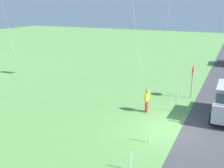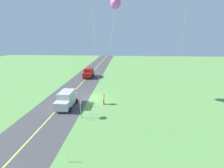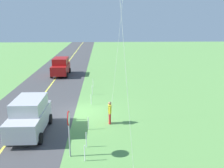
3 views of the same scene
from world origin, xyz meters
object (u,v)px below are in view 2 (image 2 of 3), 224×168
car_suv_foreground (67,99)px  person_adult_near (104,99)px  stop_sign (80,104)px  kite_red_low (115,3)px  car_parked_west_far (89,73)px

car_suv_foreground → person_adult_near: car_suv_foreground is taller
stop_sign → kite_red_low: kite_red_low is taller
car_parked_west_far → person_adult_near: bearing=20.5°
kite_red_low → person_adult_near: bearing=-38.3°
stop_sign → car_parked_west_far: bearing=-169.8°
car_suv_foreground → kite_red_low: size_ratio=0.30×
stop_sign → kite_red_low: size_ratio=0.18×
car_suv_foreground → car_parked_west_far: (-16.53, -0.65, 0.00)m
car_parked_west_far → stop_sign: size_ratio=1.72×
car_parked_west_far → car_suv_foreground: bearing=2.2°
car_suv_foreground → stop_sign: stop_sign is taller
car_suv_foreground → car_parked_west_far: size_ratio=1.00×
kite_red_low → car_suv_foreground: bearing=-65.0°
stop_sign → kite_red_low: 13.92m
stop_sign → kite_red_low: (-6.04, 3.77, 11.96)m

